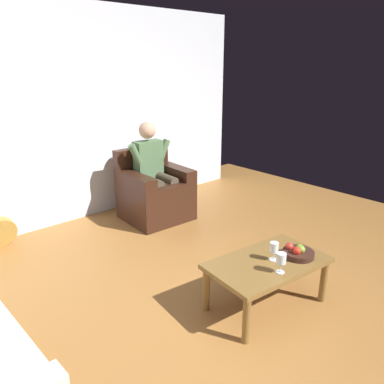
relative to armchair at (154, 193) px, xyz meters
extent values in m
plane|color=#96632F|center=(0.82, 2.40, -0.34)|extent=(7.38, 7.38, 0.00)
cube|color=silver|center=(0.82, -0.70, 1.01)|extent=(5.61, 0.06, 2.71)
cube|color=black|center=(0.00, 0.03, -0.13)|extent=(0.83, 0.80, 0.44)
cube|color=black|center=(0.00, 0.09, 0.14)|extent=(0.47, 0.66, 0.10)
cube|color=black|center=(-0.31, 0.05, 0.21)|extent=(0.21, 0.77, 0.24)
cube|color=black|center=(0.31, 0.02, 0.21)|extent=(0.21, 0.77, 0.24)
cube|color=black|center=(-0.01, -0.29, 0.34)|extent=(0.80, 0.16, 0.49)
cube|color=#4D6E48|center=(-0.01, -0.12, 0.44)|extent=(0.38, 0.20, 0.50)
sphere|color=tan|center=(-0.01, -0.12, 0.83)|extent=(0.22, 0.22, 0.22)
cylinder|color=#483D2F|center=(-0.11, 0.10, 0.21)|extent=(0.15, 0.44, 0.13)
cylinder|color=#483D2F|center=(-0.09, 0.32, -0.08)|extent=(0.12, 0.12, 0.54)
cylinder|color=#4D6E48|center=(-0.22, -0.06, 0.55)|extent=(0.20, 0.10, 0.29)
cylinder|color=#483D2F|center=(0.12, 0.09, 0.21)|extent=(0.15, 0.44, 0.13)
cylinder|color=#483D2F|center=(0.13, 0.31, -0.08)|extent=(0.12, 0.12, 0.54)
cylinder|color=#4D6E48|center=(0.21, -0.08, 0.55)|extent=(0.20, 0.10, 0.29)
cube|color=brown|center=(0.48, 2.22, 0.07)|extent=(1.07, 0.70, 0.04)
cylinder|color=brown|center=(0.05, 2.52, -0.15)|extent=(0.06, 0.06, 0.39)
cylinder|color=brown|center=(0.96, 2.41, -0.15)|extent=(0.06, 0.06, 0.39)
cylinder|color=brown|center=(0.00, 2.03, -0.15)|extent=(0.06, 0.06, 0.39)
cylinder|color=brown|center=(0.90, 1.92, -0.15)|extent=(0.06, 0.06, 0.39)
cylinder|color=#AC8238|center=(1.82, -0.49, -0.17)|extent=(0.36, 0.18, 0.37)
cylinder|color=black|center=(1.82, -0.44, -0.15)|extent=(0.10, 0.03, 0.10)
cylinder|color=silver|center=(0.43, 2.24, 0.09)|extent=(0.07, 0.07, 0.01)
cylinder|color=silver|center=(0.43, 2.24, 0.13)|extent=(0.01, 0.01, 0.07)
cylinder|color=silver|center=(0.43, 2.24, 0.20)|extent=(0.07, 0.07, 0.09)
cylinder|color=#590C19|center=(0.43, 2.24, 0.18)|extent=(0.06, 0.06, 0.03)
cylinder|color=silver|center=(0.55, 2.40, 0.09)|extent=(0.07, 0.07, 0.01)
cylinder|color=silver|center=(0.55, 2.40, 0.13)|extent=(0.01, 0.01, 0.08)
cylinder|color=silver|center=(0.55, 2.40, 0.21)|extent=(0.08, 0.08, 0.08)
cylinder|color=#590C19|center=(0.55, 2.40, 0.19)|extent=(0.07, 0.07, 0.03)
cylinder|color=#381F18|center=(0.22, 2.35, 0.11)|extent=(0.26, 0.26, 0.05)
sphere|color=red|center=(0.26, 2.36, 0.16)|extent=(0.07, 0.07, 0.07)
sphere|color=olive|center=(0.21, 2.36, 0.16)|extent=(0.07, 0.07, 0.07)
sphere|color=#75AE29|center=(0.20, 2.35, 0.16)|extent=(0.07, 0.07, 0.07)
sphere|color=#B12D22|center=(0.24, 2.27, 0.16)|extent=(0.07, 0.07, 0.07)
camera|label=1|loc=(2.82, 3.87, 1.66)|focal=35.40mm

